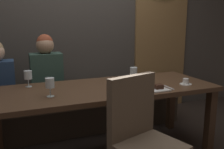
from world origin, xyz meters
name	(u,v)px	position (x,y,z in m)	size (l,w,h in m)	color
back_wall_tiled	(75,12)	(0.00, 1.22, 1.50)	(6.00, 0.12, 3.00)	#423D38
arched_door	(161,22)	(1.35, 1.15, 1.36)	(0.90, 0.05, 2.55)	olive
dining_table	(105,95)	(0.00, 0.00, 0.65)	(2.20, 0.84, 0.74)	#412B1C
banquette_bench	(87,112)	(0.00, 0.70, 0.23)	(2.50, 0.44, 0.45)	#40352A
chair_near_side	(142,133)	(0.02, -0.72, 0.56)	(0.55, 0.55, 0.98)	#4C3321
diner_bearded	(46,70)	(-0.48, 0.69, 0.82)	(0.36, 0.24, 0.78)	#2D473D
wine_glass_end_left	(50,84)	(-0.55, -0.14, 0.85)	(0.08, 0.08, 0.16)	silver
wine_glass_near_right	(28,75)	(-0.71, 0.28, 0.86)	(0.08, 0.08, 0.16)	silver
wine_glass_center_back	(134,72)	(0.34, 0.06, 0.85)	(0.08, 0.08, 0.16)	silver
espresso_cup	(186,82)	(0.80, -0.22, 0.77)	(0.12, 0.12, 0.06)	white
dessert_plate	(158,88)	(0.43, -0.28, 0.75)	(0.19, 0.19, 0.05)	white
fork_on_table	(169,87)	(0.56, -0.26, 0.74)	(0.02, 0.17, 0.01)	silver
folded_napkin	(116,85)	(0.12, 0.01, 0.74)	(0.11, 0.10, 0.01)	silver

